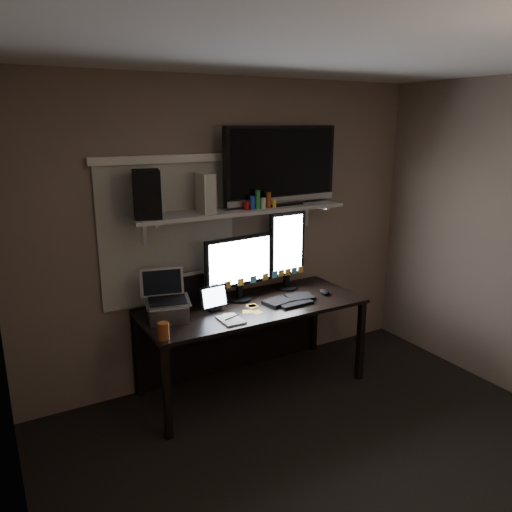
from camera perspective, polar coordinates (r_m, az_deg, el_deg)
floor at (r=3.38m, az=12.67°, el=-24.74°), size 3.60×3.60×0.00m
ceiling at (r=2.64m, az=15.99°, el=22.22°), size 3.60×3.60×0.00m
back_wall at (r=4.20m, az=-2.87°, el=2.69°), size 3.60×0.00×3.60m
left_wall at (r=2.07m, az=-26.16°, el=-12.15°), size 0.00×3.60×3.60m
window_blinds at (r=3.97m, az=-9.91°, el=2.49°), size 1.10×0.02×1.10m
desk at (r=4.19m, az=-1.19°, el=-7.30°), size 1.80×0.75×0.73m
wall_shelf at (r=4.00m, az=-1.79°, el=5.23°), size 1.80×0.35×0.03m
monitor_landscape at (r=4.05m, az=-1.94°, el=-1.37°), size 0.63×0.13×0.55m
monitor_portrait at (r=4.32m, az=3.55°, el=0.65°), size 0.35×0.08×0.69m
keyboard at (r=4.10m, az=3.81°, el=-4.99°), size 0.45×0.19×0.03m
mouse at (r=4.30m, az=7.86°, el=-4.07°), size 0.09×0.13×0.04m
notepad at (r=3.71m, az=-2.89°, el=-7.30°), size 0.16×0.22×0.01m
tablet at (r=3.88m, az=-4.87°, el=-4.81°), size 0.24×0.12×0.20m
file_sorter at (r=4.07m, az=-7.42°, el=-3.61°), size 0.21×0.11×0.25m
laptop at (r=3.71m, az=-10.09°, el=-4.63°), size 0.37×0.33×0.36m
cup at (r=3.45m, az=-10.54°, el=-8.41°), size 0.09×0.09×0.12m
sticky_notes at (r=3.88m, az=-1.31°, el=-6.36°), size 0.37×0.31×0.00m
tv at (r=4.17m, az=2.90°, el=10.27°), size 1.08×0.26×0.64m
game_console at (r=3.83m, az=-5.91°, el=7.20°), size 0.10×0.26×0.30m
speaker at (r=3.66m, az=-12.38°, el=6.93°), size 0.24×0.27×0.34m
bottles at (r=3.99m, az=0.51°, el=6.54°), size 0.25×0.12×0.16m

